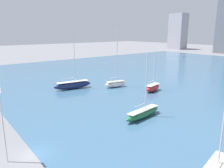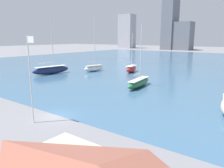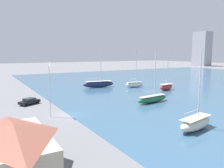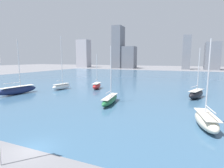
% 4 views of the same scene
% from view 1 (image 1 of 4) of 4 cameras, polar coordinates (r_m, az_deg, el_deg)
% --- Properties ---
extents(ground_plane, '(500.00, 500.00, 0.00)m').
position_cam_1_polar(ground_plane, '(32.52, -19.55, -16.99)').
color(ground_plane, slate).
extents(flag_pole, '(1.24, 0.14, 10.14)m').
position_cam_1_polar(flag_pole, '(29.81, -26.65, -8.71)').
color(flag_pole, silver).
rests_on(flag_pole, ground_plane).
extents(sailboat_white, '(3.36, 6.91, 16.62)m').
position_cam_1_polar(sailboat_white, '(64.49, 0.90, 0.11)').
color(sailboat_white, white).
rests_on(sailboat_white, harbor_water).
extents(sailboat_green, '(2.90, 9.80, 12.36)m').
position_cam_1_polar(sailboat_green, '(42.49, 8.10, -7.50)').
color(sailboat_green, '#236B3D').
rests_on(sailboat_green, harbor_water).
extents(sailboat_navy, '(3.59, 11.12, 15.03)m').
position_cam_1_polar(sailboat_navy, '(63.54, -10.21, -0.22)').
color(sailboat_navy, '#19234C').
rests_on(sailboat_navy, harbor_water).
extents(sailboat_red, '(3.35, 6.55, 11.13)m').
position_cam_1_polar(sailboat_red, '(61.06, 10.58, -0.92)').
color(sailboat_red, '#B72828').
rests_on(sailboat_red, harbor_water).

